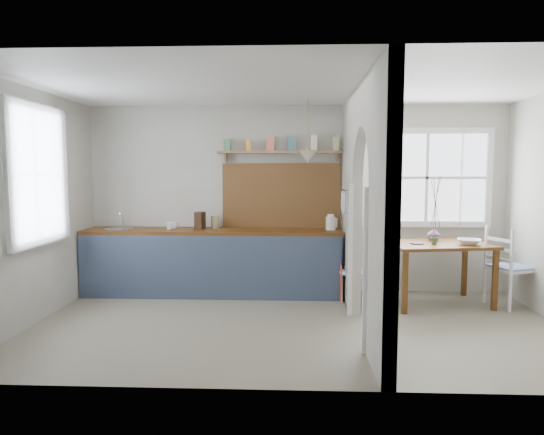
{
  "coord_description": "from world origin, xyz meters",
  "views": [
    {
      "loc": [
        -0.04,
        -5.21,
        1.69
      ],
      "look_at": [
        -0.29,
        0.6,
        1.13
      ],
      "focal_mm": 32.0,
      "sensor_mm": 36.0,
      "label": 1
    }
  ],
  "objects_px": {
    "dining_table": "(437,274)",
    "vase": "(434,234)",
    "chair_left": "(360,272)",
    "chair_right": "(511,267)",
    "kettle": "(331,222)"
  },
  "relations": [
    {
      "from": "dining_table",
      "to": "vase",
      "type": "height_order",
      "value": "vase"
    },
    {
      "from": "dining_table",
      "to": "chair_left",
      "type": "xyz_separation_m",
      "value": [
        -0.98,
        -0.08,
        0.02
      ]
    },
    {
      "from": "chair_right",
      "to": "kettle",
      "type": "distance_m",
      "value": 2.32
    },
    {
      "from": "vase",
      "to": "kettle",
      "type": "bearing_deg",
      "value": 172.84
    },
    {
      "from": "kettle",
      "to": "vase",
      "type": "height_order",
      "value": "kettle"
    },
    {
      "from": "chair_left",
      "to": "kettle",
      "type": "distance_m",
      "value": 0.82
    },
    {
      "from": "dining_table",
      "to": "chair_left",
      "type": "height_order",
      "value": "chair_left"
    },
    {
      "from": "chair_left",
      "to": "chair_right",
      "type": "distance_m",
      "value": 1.88
    },
    {
      "from": "chair_left",
      "to": "kettle",
      "type": "height_order",
      "value": "kettle"
    },
    {
      "from": "kettle",
      "to": "chair_left",
      "type": "bearing_deg",
      "value": -57.47
    },
    {
      "from": "dining_table",
      "to": "chair_right",
      "type": "height_order",
      "value": "chair_right"
    },
    {
      "from": "dining_table",
      "to": "chair_left",
      "type": "relative_size",
      "value": 1.51
    },
    {
      "from": "chair_right",
      "to": "kettle",
      "type": "height_order",
      "value": "kettle"
    },
    {
      "from": "kettle",
      "to": "vase",
      "type": "xyz_separation_m",
      "value": [
        1.33,
        -0.17,
        -0.13
      ]
    },
    {
      "from": "dining_table",
      "to": "chair_right",
      "type": "xyz_separation_m",
      "value": [
        0.9,
        -0.06,
        0.11
      ]
    }
  ]
}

